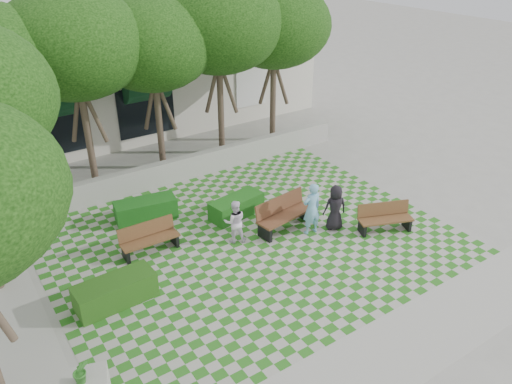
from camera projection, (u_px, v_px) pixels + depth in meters
ground at (270, 257)px, 14.96m from camera, size 90.00×90.00×0.00m
lawn at (252, 241)px, 15.69m from camera, size 12.00×12.00×0.00m
sidewalk_south at (387, 356)px, 11.51m from camera, size 16.00×2.00×0.01m
sidewalk_west at (5, 333)px, 12.15m from camera, size 2.00×12.00×0.01m
retaining_wall at (178, 170)px, 19.29m from camera, size 15.00×0.36×0.90m
bench_east at (385, 218)px, 16.09m from camera, size 1.85×1.19×0.92m
bench_mid at (284, 214)px, 16.17m from camera, size 2.12×0.96×1.08m
bench_west at (149, 239)px, 15.03m from camera, size 1.77×0.61×0.93m
hedge_midright at (237, 207)px, 16.98m from camera, size 2.02×1.09×0.67m
hedge_midleft at (146, 210)px, 16.76m from camera, size 2.12×1.13×0.71m
hedge_west at (115, 291)px, 12.98m from camera, size 2.11×0.93×0.73m
person_blue at (312, 209)px, 15.74m from camera, size 0.67×0.47×1.77m
person_dark at (335, 208)px, 16.04m from camera, size 0.88×0.72×1.54m
person_white at (235, 222)px, 15.39m from camera, size 0.85×0.77×1.42m
tree_row at (118, 53)px, 15.97m from camera, size 17.70×13.40×7.41m
building at (121, 70)px, 24.56m from camera, size 18.00×8.92×5.15m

